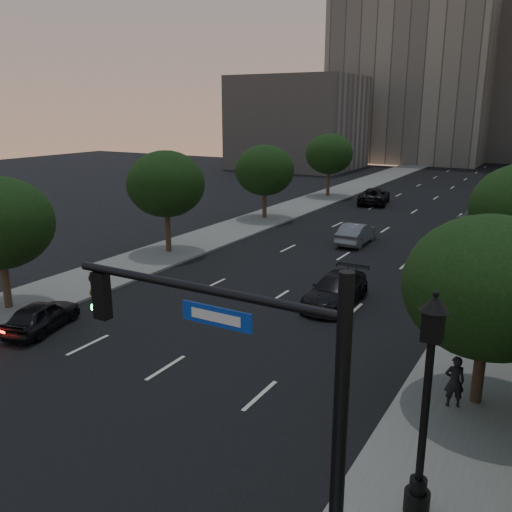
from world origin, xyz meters
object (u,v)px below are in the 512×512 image
Objects in this scene: sedan_far_right at (478,215)px; sedan_far_left at (374,196)px; street_lamp at (424,418)px; sedan_near_right at (336,290)px; traffic_signal_mast at (278,449)px; pedestrian_c at (479,310)px; sedan_near_left at (42,316)px; sedan_mid_left at (356,233)px; pedestrian_b at (478,329)px; pedestrian_a at (455,381)px.

sedan_far_left is at bearing 170.88° from sedan_far_right.
street_lamp reaches higher than sedan_near_right.
sedan_far_left reaches higher than sedan_far_right.
traffic_signal_mast reaches higher than pedestrian_c.
sedan_mid_left reaches higher than sedan_near_left.
sedan_near_right is at bearing -17.28° from pedestrian_b.
pedestrian_a is (3.83, -30.77, 0.23)m from sedan_far_right.
sedan_far_right is 24.24m from pedestrian_c.
sedan_far_right is at bearing 81.83° from sedan_near_right.
traffic_signal_mast reaches higher than sedan_near_left.
sedan_far_left reaches higher than sedan_mid_left.
pedestrian_b is at bearing 83.71° from pedestrian_c.
sedan_mid_left is 17.10m from sedan_far_left.
sedan_mid_left is at bearing 107.01° from traffic_signal_mast.
pedestrian_c is (3.56, -23.98, 0.29)m from sedan_far_right.
pedestrian_c reaches higher than sedan_far_right.
sedan_far_right is at bearing -106.02° from pedestrian_a.
street_lamp is 0.98× the size of sedan_far_left.
pedestrian_a is (10.18, -19.35, 0.25)m from sedan_mid_left.
pedestrian_a is (-0.18, 5.28, -1.63)m from street_lamp.
pedestrian_a is at bearing 101.17° from sedan_far_left.
pedestrian_c reaches higher than sedan_far_left.
street_lamp is at bearing -61.55° from sedan_near_right.
sedan_far_right is (6.34, 11.42, 0.02)m from sedan_mid_left.
pedestrian_b is (-0.20, 10.04, -1.62)m from street_lamp.
pedestrian_a reaches higher than sedan_near_right.
pedestrian_c is (1.15, 16.03, -2.60)m from traffic_signal_mast.
pedestrian_a is at bearing 173.16° from sedan_near_left.
pedestrian_a reaches higher than sedan_far_left.
sedan_mid_left is at bearing 112.81° from street_lamp.
sedan_far_left is 1.25× the size of sedan_far_right.
traffic_signal_mast is 17.02m from sedan_near_left.
sedan_far_right is at bearing 96.36° from street_lamp.
sedan_near_left is at bearing 24.71° from pedestrian_b.
sedan_far_left is (2.30, 38.09, 0.13)m from sedan_near_left.
street_lamp is 1.11× the size of sedan_near_right.
sedan_near_right is at bearing -80.01° from sedan_far_right.
sedan_near_right is at bearing -69.49° from pedestrian_a.
sedan_near_right is 2.95× the size of pedestrian_a.
pedestrian_b reaches higher than sedan_far_right.
pedestrian_c is at bearing 105.16° from sedan_far_left.
traffic_signal_mast is 47.08m from sedan_far_left.
pedestrian_b is at bearing -64.42° from sedan_far_right.
pedestrian_c is at bearing -4.19° from sedan_near_right.
traffic_signal_mast is 4.06× the size of pedestrian_b.
sedan_near_right is at bearing -150.61° from sedan_near_left.
pedestrian_b is (14.29, -31.19, 0.22)m from sedan_far_left.
sedan_mid_left is 2.50× the size of pedestrian_c.
street_lamp is 1.22× the size of sedan_mid_left.
sedan_far_right is 2.49× the size of pedestrian_c.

